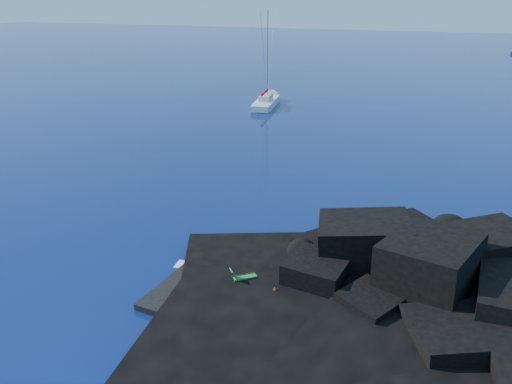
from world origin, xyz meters
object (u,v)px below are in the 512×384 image
deck_chair (245,274)px  marker_cone (275,290)px  sailboat (266,106)px  sunbather (186,298)px

deck_chair → marker_cone: size_ratio=2.81×
sailboat → marker_cone: bearing=-78.3°
sailboat → deck_chair: bearing=-80.2°
sunbather → marker_cone: bearing=40.5°
marker_cone → deck_chair: bearing=162.3°
deck_chair → sunbather: size_ratio=0.90×
deck_chair → sunbather: 3.39m
deck_chair → marker_cone: bearing=-56.7°
marker_cone → sailboat: bearing=109.5°
sailboat → sunbather: bearing=-83.6°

